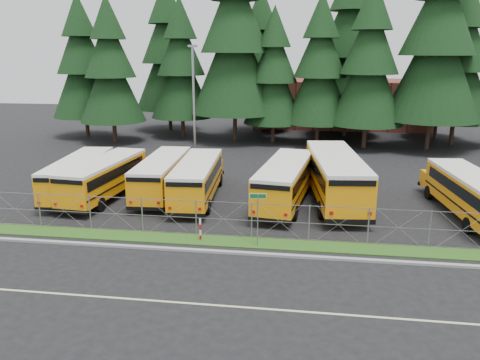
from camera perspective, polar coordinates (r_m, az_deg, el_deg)
name	(u,v)px	position (r m, az deg, el deg)	size (l,w,h in m)	color
ground	(272,232)	(25.94, 3.88, -6.37)	(120.00, 120.00, 0.00)	black
curb	(267,255)	(23.07, 3.30, -9.06)	(50.00, 0.25, 0.12)	gray
grass_verge	(269,244)	(24.36, 3.58, -7.77)	(50.00, 1.40, 0.06)	#1B4012
road_lane_line	(256,308)	(18.76, 2.00, -15.35)	(50.00, 0.12, 0.01)	beige
chainlink_fence	(271,221)	(24.65, 3.75, -5.06)	(44.00, 0.10, 2.00)	gray
brick_building	(339,103)	(64.54, 12.00, 9.17)	(22.00, 10.00, 6.00)	brown
bus_0	(81,176)	(33.99, -18.83, 0.41)	(2.35, 9.95, 2.61)	#FF9408
bus_1	(107,178)	(32.93, -15.91, 0.20)	(2.37, 10.02, 2.63)	#FF9408
bus_2	(164,176)	(32.67, -9.29, 0.48)	(2.36, 10.00, 2.62)	#FF9408
bus_3	(198,180)	(31.31, -5.13, 0.00)	(2.40, 10.15, 2.66)	#FF9408
bus_5	(286,183)	(30.45, 5.60, -0.31)	(2.52, 10.68, 2.80)	#FF9408
bus_6	(334,178)	(31.35, 11.44, 0.27)	(2.87, 12.16, 3.19)	#FF9408
bus_east	(467,195)	(31.12, 25.97, -1.61)	(2.41, 10.19, 2.67)	#FF9408
street_sign	(258,208)	(23.40, 2.18, -3.48)	(0.84, 0.55, 2.81)	gray
striped_bollard	(200,230)	(24.68, -4.87, -6.05)	(0.11, 0.11, 1.20)	#B20C0C
light_standard	(194,102)	(39.94, -5.64, 9.41)	(0.70, 0.35, 10.14)	gray
conifer_0	(82,67)	(57.34, -18.69, 12.97)	(7.22, 7.22, 15.97)	black
conifer_1	(110,70)	(52.80, -15.53, 12.78)	(6.97, 6.97, 15.42)	black
conifer_2	(181,68)	(54.62, -7.20, 13.36)	(7.05, 7.05, 15.60)	black
conifer_3	(235,43)	(51.69, -0.64, 16.35)	(9.48, 9.48, 20.97)	black
conifer_4	(274,76)	(50.91, 4.16, 12.56)	(6.46, 6.46, 14.28)	black
conifer_5	(320,70)	(50.46, 9.69, 13.08)	(7.03, 7.03, 15.55)	black
conifer_6	(369,66)	(49.39, 15.48, 13.28)	(7.47, 7.47, 16.52)	black
conifer_7	(437,45)	(50.59, 22.91, 14.93)	(9.26, 9.26, 20.47)	black
conifer_8	(460,63)	(54.06, 25.26, 12.74)	(7.65, 7.65, 16.91)	black
conifer_10	(168,56)	(59.79, -8.80, 14.73)	(8.24, 8.24, 18.23)	black
conifer_11	(261,61)	(58.11, 2.54, 14.32)	(7.74, 7.74, 17.11)	black
conifer_12	(349,49)	(56.19, 13.14, 15.33)	(8.99, 8.99, 19.87)	black
conifer_13	(442,69)	(57.68, 23.39, 12.31)	(7.01, 7.01, 15.50)	black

